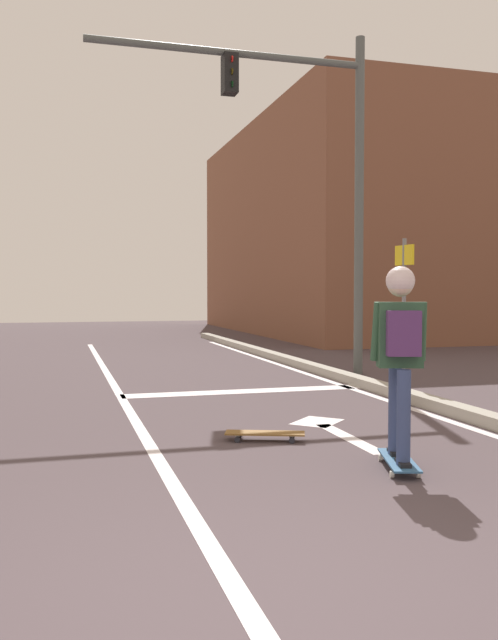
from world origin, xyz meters
TOP-DOWN VIEW (x-y plane):
  - ground_plane at (0.00, 0.00)m, footprint 60.00×60.00m
  - lane_line_center at (-0.09, 6.00)m, footprint 0.12×20.00m
  - lane_line_curbside at (3.30, 6.00)m, footprint 0.12×20.00m
  - stop_bar at (1.68, 6.57)m, footprint 3.54×0.40m
  - lane_arrow_stem at (1.86, 3.31)m, footprint 0.16×1.40m
  - lane_arrow_head at (1.86, 4.16)m, footprint 0.71×0.71m
  - curb_strip at (3.55, 6.00)m, footprint 0.24×24.00m
  - skateboard at (1.76, 2.13)m, footprint 0.44×0.80m
  - skater at (1.76, 2.11)m, footprint 0.42×0.60m
  - spare_skateboard at (1.02, 3.42)m, footprint 0.79×0.46m
  - traffic_signal_mast at (3.20, 8.07)m, footprint 4.76×0.34m
  - street_sign_post at (4.10, 6.27)m, footprint 0.08×0.44m
  - building_block at (11.56, 19.44)m, footprint 12.21×13.63m

SIDE VIEW (x-z plane):
  - ground_plane at x=0.00m, z-range 0.00..0.00m
  - lane_line_center at x=-0.09m, z-range 0.00..0.01m
  - lane_line_curbside at x=3.30m, z-range 0.00..0.01m
  - stop_bar at x=1.68m, z-range 0.00..0.01m
  - lane_arrow_stem at x=1.86m, z-range 0.00..0.01m
  - lane_arrow_head at x=1.86m, z-range 0.00..0.01m
  - skateboard at x=1.76m, z-range 0.03..0.11m
  - spare_skateboard at x=1.02m, z-range 0.03..0.11m
  - curb_strip at x=3.55m, z-range 0.00..0.14m
  - skater at x=1.76m, z-range 0.28..1.86m
  - street_sign_post at x=4.10m, z-range 0.35..2.59m
  - building_block at x=11.56m, z-range 0.00..7.20m
  - traffic_signal_mast at x=3.20m, z-range 0.98..6.85m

